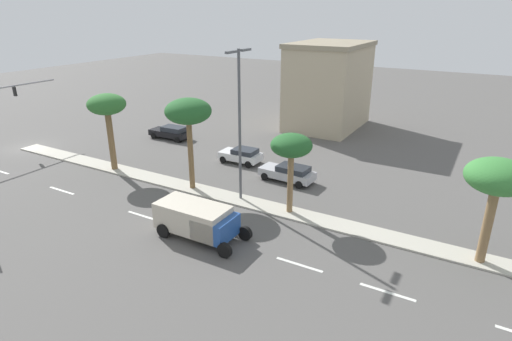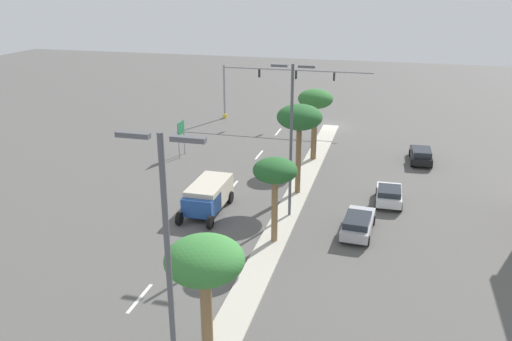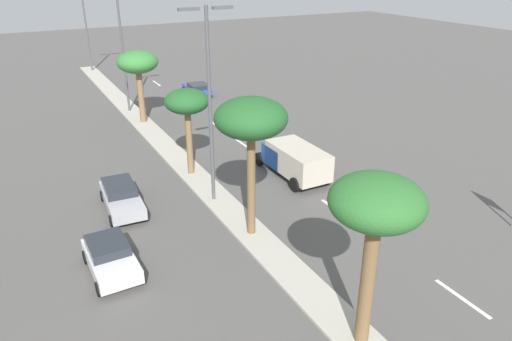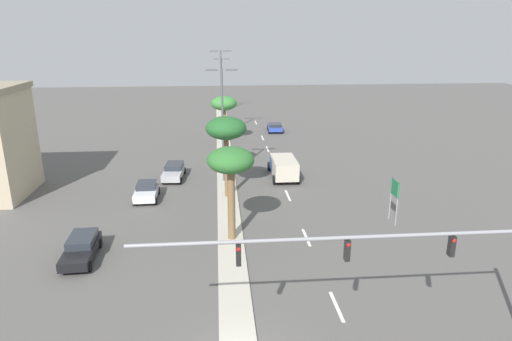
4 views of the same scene
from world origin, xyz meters
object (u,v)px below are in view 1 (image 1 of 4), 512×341
palm_tree_center (107,107)px  box_truck (199,220)px  palm_tree_outboard (291,147)px  commercial_building (329,86)px  palm_tree_near (498,179)px  sedan_black_outboard (171,132)px  sedan_silver_far (288,173)px  street_lamp_right (240,116)px  sedan_white_leading (241,155)px  palm_tree_front (188,113)px

palm_tree_center → box_truck: palm_tree_center is taller
palm_tree_outboard → commercial_building: bearing=-165.0°
commercial_building → palm_tree_near: commercial_building is taller
palm_tree_near → box_truck: size_ratio=1.03×
sedan_black_outboard → sedan_silver_far: size_ratio=1.00×
street_lamp_right → sedan_white_leading: (-6.82, -4.16, -5.61)m
street_lamp_right → box_truck: street_lamp_right is taller
palm_tree_near → sedan_silver_far: palm_tree_near is taller
palm_tree_near → sedan_silver_far: bearing=-110.2°
palm_tree_near → sedan_silver_far: 16.05m
commercial_building → street_lamp_right: bearing=5.1°
palm_tree_near → street_lamp_right: (-0.38, -16.03, 1.28)m
street_lamp_right → sedan_silver_far: bearing=162.9°
commercial_building → sedan_silver_far: 18.58m
palm_tree_center → palm_tree_front: bearing=90.7°
palm_tree_near → sedan_black_outboard: size_ratio=1.29×
sedan_white_leading → box_truck: size_ratio=0.66×
palm_tree_outboard → sedan_silver_far: palm_tree_outboard is taller
commercial_building → sedan_white_leading: bearing=-7.6°
sedan_black_outboard → sedan_white_leading: bearing=76.2°
palm_tree_front → sedan_black_outboard: palm_tree_front is taller
palm_tree_outboard → box_truck: bearing=-30.2°
commercial_building → palm_tree_near: (23.10, 18.06, 0.18)m
street_lamp_right → sedan_black_outboard: street_lamp_right is taller
commercial_building → palm_tree_front: commercial_building is taller
palm_tree_center → sedan_black_outboard: 11.08m
commercial_building → box_truck: (28.68, 2.76, -3.69)m
palm_tree_front → palm_tree_near: size_ratio=1.18×
palm_tree_front → palm_tree_near: 20.38m
palm_tree_center → sedan_silver_far: bearing=110.2°
palm_tree_near → box_truck: 16.74m
street_lamp_right → sedan_white_leading: bearing=-148.6°
commercial_building → sedan_silver_far: (17.76, 3.56, -4.14)m
palm_tree_center → box_truck: 15.37m
palm_tree_outboard → box_truck: (5.80, -3.37, -3.59)m
commercial_building → palm_tree_outboard: size_ratio=1.92×
palm_tree_center → sedan_white_leading: bearing=129.4°
street_lamp_right → sedan_white_leading: 9.76m
palm_tree_near → box_truck: palm_tree_near is taller
palm_tree_center → sedan_silver_far: 16.09m
street_lamp_right → sedan_white_leading: street_lamp_right is taller
palm_tree_center → box_truck: bearing=67.5°
palm_tree_outboard → sedan_black_outboard: (-9.60, -18.87, -4.03)m
palm_tree_front → palm_tree_outboard: bearing=90.4°
palm_tree_near → palm_tree_outboard: bearing=-91.0°
palm_tree_near → sedan_white_leading: size_ratio=1.56×
commercial_building → box_truck: size_ratio=1.84×
sedan_white_leading → commercial_building: bearing=172.4°
commercial_building → street_lamp_right: street_lamp_right is taller
palm_tree_front → palm_tree_near: palm_tree_front is taller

